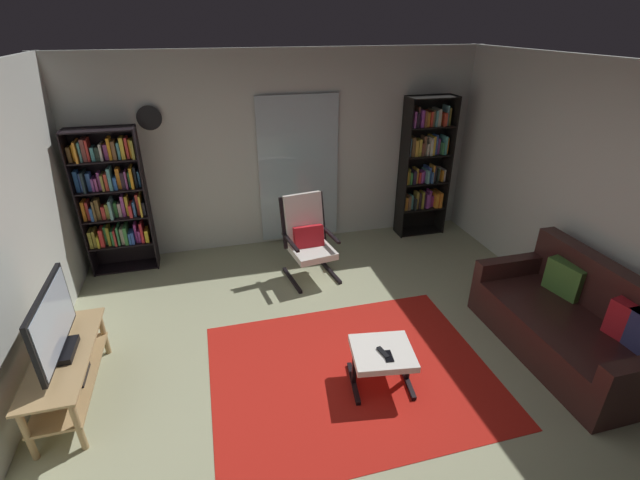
# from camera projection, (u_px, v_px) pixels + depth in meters

# --- Properties ---
(ground_plane) EXTENTS (7.02, 7.02, 0.00)m
(ground_plane) POSITION_uv_depth(u_px,v_px,m) (349.00, 375.00, 4.01)
(ground_plane) COLOR #A5A882
(wall_back) EXTENTS (5.60, 0.06, 2.60)m
(wall_back) POSITION_uv_depth(u_px,v_px,m) (285.00, 152.00, 5.93)
(wall_back) COLOR silver
(wall_back) RESTS_ON ground
(wall_right) EXTENTS (0.06, 6.00, 2.60)m
(wall_right) POSITION_uv_depth(u_px,v_px,m) (632.00, 214.00, 4.04)
(wall_right) COLOR silver
(wall_right) RESTS_ON ground
(glass_door_panel) EXTENTS (1.10, 0.01, 2.00)m
(glass_door_panel) POSITION_uv_depth(u_px,v_px,m) (299.00, 170.00, 6.03)
(glass_door_panel) COLOR silver
(area_rug) EXTENTS (2.52, 1.98, 0.01)m
(area_rug) POSITION_uv_depth(u_px,v_px,m) (351.00, 373.00, 4.04)
(area_rug) COLOR red
(area_rug) RESTS_ON ground
(tv_stand) EXTENTS (0.43, 1.20, 0.49)m
(tv_stand) POSITION_uv_depth(u_px,v_px,m) (68.00, 369.00, 3.63)
(tv_stand) COLOR tan
(tv_stand) RESTS_ON ground
(television) EXTENTS (0.20, 0.90, 0.59)m
(television) POSITION_uv_depth(u_px,v_px,m) (54.00, 325.00, 3.43)
(television) COLOR black
(television) RESTS_ON tv_stand
(bookshelf_near_tv) EXTENTS (0.78, 0.30, 1.81)m
(bookshelf_near_tv) POSITION_uv_depth(u_px,v_px,m) (113.00, 198.00, 5.34)
(bookshelf_near_tv) COLOR black
(bookshelf_near_tv) RESTS_ON ground
(bookshelf_near_sofa) EXTENTS (0.69, 0.30, 1.99)m
(bookshelf_near_sofa) POSITION_uv_depth(u_px,v_px,m) (424.00, 163.00, 6.26)
(bookshelf_near_sofa) COLOR black
(bookshelf_near_sofa) RESTS_ON ground
(leather_sofa) EXTENTS (0.91, 1.78, 0.89)m
(leather_sofa) POSITION_uv_depth(u_px,v_px,m) (574.00, 324.00, 4.18)
(leather_sofa) COLOR #361B19
(leather_sofa) RESTS_ON ground
(lounge_armchair) EXTENTS (0.65, 0.73, 1.02)m
(lounge_armchair) POSITION_uv_depth(u_px,v_px,m) (308.00, 235.00, 5.39)
(lounge_armchair) COLOR black
(lounge_armchair) RESTS_ON ground
(ottoman) EXTENTS (0.59, 0.55, 0.37)m
(ottoman) POSITION_uv_depth(u_px,v_px,m) (382.00, 356.00, 3.80)
(ottoman) COLOR white
(ottoman) RESTS_ON ground
(tv_remote) EXTENTS (0.07, 0.15, 0.02)m
(tv_remote) POSITION_uv_depth(u_px,v_px,m) (383.00, 352.00, 3.73)
(tv_remote) COLOR black
(tv_remote) RESTS_ON ottoman
(cell_phone) EXTENTS (0.09, 0.15, 0.01)m
(cell_phone) POSITION_uv_depth(u_px,v_px,m) (388.00, 356.00, 3.69)
(cell_phone) COLOR black
(cell_phone) RESTS_ON ottoman
(wall_clock) EXTENTS (0.29, 0.03, 0.29)m
(wall_clock) POSITION_uv_depth(u_px,v_px,m) (149.00, 118.00, 5.25)
(wall_clock) COLOR silver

